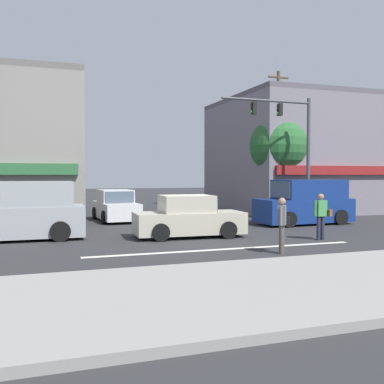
# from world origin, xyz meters

# --- Properties ---
(ground_plane) EXTENTS (120.00, 120.00, 0.00)m
(ground_plane) POSITION_xyz_m (0.00, 0.00, 0.00)
(ground_plane) COLOR #2B2B2D
(lane_marking_stripe) EXTENTS (9.00, 0.24, 0.01)m
(lane_marking_stripe) POSITION_xyz_m (0.00, -3.50, 0.00)
(lane_marking_stripe) COLOR silver
(lane_marking_stripe) RESTS_ON ground
(sidewalk_curb) EXTENTS (40.00, 5.00, 0.16)m
(sidewalk_curb) POSITION_xyz_m (0.00, -8.50, 0.08)
(sidewalk_curb) COLOR gray
(sidewalk_curb) RESTS_ON ground
(building_right_corner) EXTENTS (13.86, 9.92, 7.30)m
(building_right_corner) POSITION_xyz_m (12.94, 9.48, 3.65)
(building_right_corner) COLOR slate
(building_right_corner) RESTS_ON ground
(street_tree) EXTENTS (3.26, 3.26, 5.60)m
(street_tree) POSITION_xyz_m (7.19, 5.73, 3.95)
(street_tree) COLOR #4C3823
(street_tree) RESTS_ON ground
(utility_pole_far_right) EXTENTS (1.40, 0.22, 8.90)m
(utility_pole_far_right) POSITION_xyz_m (8.91, 8.77, 4.60)
(utility_pole_far_right) COLOR brown
(utility_pole_far_right) RESTS_ON ground
(traffic_light_mast) EXTENTS (4.89, 0.28, 6.20)m
(traffic_light_mast) POSITION_xyz_m (6.39, 3.07, 4.18)
(traffic_light_mast) COLOR #47474C
(traffic_light_mast) RESTS_ON ground
(sedan_parked_curbside) EXTENTS (4.18, 2.05, 1.58)m
(sedan_parked_curbside) POSITION_xyz_m (-0.24, -0.46, 0.71)
(sedan_parked_curbside) COLOR #B7B29E
(sedan_parked_curbside) RESTS_ON ground
(sedan_waiting_far) EXTENTS (2.04, 4.18, 1.58)m
(sedan_waiting_far) POSITION_xyz_m (-1.84, 6.42, 0.71)
(sedan_waiting_far) COLOR silver
(sedan_waiting_far) RESTS_ON ground
(van_crossing_center) EXTENTS (4.68, 2.19, 2.11)m
(van_crossing_center) POSITION_xyz_m (6.45, 1.91, 1.01)
(van_crossing_center) COLOR navy
(van_crossing_center) RESTS_ON ground
(van_crossing_rightbound) EXTENTS (4.64, 2.12, 2.11)m
(van_crossing_rightbound) POSITION_xyz_m (-6.20, 0.84, 1.01)
(van_crossing_rightbound) COLOR #999EA3
(van_crossing_rightbound) RESTS_ON ground
(pedestrian_foreground_with_bag) EXTENTS (0.57, 0.60, 1.67)m
(pedestrian_foreground_with_bag) POSITION_xyz_m (1.25, -4.75, 0.95)
(pedestrian_foreground_with_bag) COLOR #4C4742
(pedestrian_foreground_with_bag) RESTS_ON ground
(pedestrian_mid_crossing) EXTENTS (0.68, 0.29, 1.67)m
(pedestrian_mid_crossing) POSITION_xyz_m (4.03, -2.77, 0.95)
(pedestrian_mid_crossing) COLOR #232838
(pedestrian_mid_crossing) RESTS_ON ground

